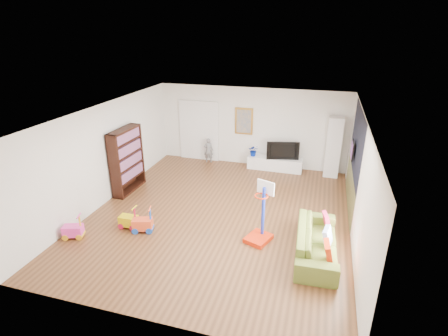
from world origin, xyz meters
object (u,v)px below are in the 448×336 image
(media_console, at_px, (275,164))
(sofa, at_px, (317,242))
(bookshelf, at_px, (127,160))
(basketball_hoop, at_px, (259,213))

(media_console, xyz_separation_m, sofa, (1.57, -4.53, 0.10))
(media_console, relative_size, bookshelf, 0.97)
(basketball_hoop, bearing_deg, bookshelf, -179.44)
(media_console, height_order, basketball_hoop, basketball_hoop)
(sofa, bearing_deg, basketball_hoop, 80.72)
(bookshelf, height_order, sofa, bookshelf)
(bookshelf, bearing_deg, basketball_hoop, -18.80)
(sofa, bearing_deg, media_console, 16.76)
(media_console, bearing_deg, sofa, -70.06)
(media_console, height_order, sofa, sofa)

